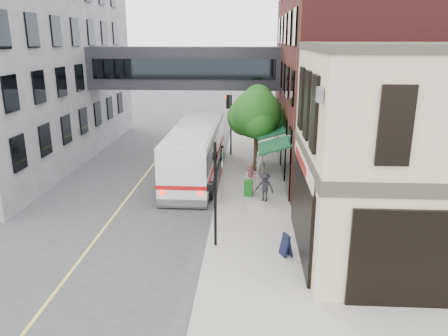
# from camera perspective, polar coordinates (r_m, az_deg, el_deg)

# --- Properties ---
(ground) EXTENTS (120.00, 120.00, 0.00)m
(ground) POSITION_cam_1_polar(r_m,az_deg,el_deg) (17.22, -3.00, -13.39)
(ground) COLOR #38383A
(ground) RESTS_ON ground
(sidewalk_main) EXTENTS (4.00, 60.00, 0.15)m
(sidewalk_main) POSITION_cam_1_polar(r_m,az_deg,el_deg) (30.05, 3.70, 0.09)
(sidewalk_main) COLOR gray
(sidewalk_main) RESTS_ON ground
(corner_building) EXTENTS (10.19, 8.12, 8.45)m
(corner_building) POSITION_cam_1_polar(r_m,az_deg,el_deg) (18.82, 25.83, 1.43)
(corner_building) COLOR beige
(corner_building) RESTS_ON ground
(brick_building) EXTENTS (13.76, 18.00, 14.00)m
(brick_building) POSITION_cam_1_polar(r_m,az_deg,el_deg) (30.97, 19.26, 12.73)
(brick_building) COLOR #4F1A18
(brick_building) RESTS_ON ground
(skyway_bridge) EXTENTS (14.00, 3.18, 3.00)m
(skyway_bridge) POSITION_cam_1_polar(r_m,az_deg,el_deg) (33.22, -4.99, 12.92)
(skyway_bridge) COLOR black
(skyway_bridge) RESTS_ON ground
(traffic_signal_near) EXTENTS (0.44, 0.22, 4.60)m
(traffic_signal_near) POSITION_cam_1_polar(r_m,az_deg,el_deg) (17.79, -1.26, -1.82)
(traffic_signal_near) COLOR black
(traffic_signal_near) RESTS_ON sidewalk_main
(traffic_signal_far) EXTENTS (0.53, 0.28, 4.50)m
(traffic_signal_far) POSITION_cam_1_polar(r_m,az_deg,el_deg) (32.28, 0.68, 7.23)
(traffic_signal_far) COLOR black
(traffic_signal_far) RESTS_ON sidewalk_main
(street_sign_pole) EXTENTS (0.08, 0.75, 3.00)m
(street_sign_pole) POSITION_cam_1_polar(r_m,az_deg,el_deg) (22.85, -0.19, -0.36)
(street_sign_pole) COLOR gray
(street_sign_pole) RESTS_ON sidewalk_main
(street_tree) EXTENTS (3.80, 3.20, 5.60)m
(street_tree) POSITION_cam_1_polar(r_m,az_deg,el_deg) (28.43, 4.25, 7.07)
(street_tree) COLOR #382619
(street_tree) RESTS_ON sidewalk_main
(lane_marking) EXTENTS (0.12, 40.00, 0.01)m
(lane_marking) POSITION_cam_1_polar(r_m,az_deg,el_deg) (27.12, -11.24, -2.21)
(lane_marking) COLOR #D8CC4C
(lane_marking) RESTS_ON ground
(bus) EXTENTS (3.04, 12.14, 3.26)m
(bus) POSITION_cam_1_polar(r_m,az_deg,el_deg) (28.08, -3.66, 2.61)
(bus) COLOR silver
(bus) RESTS_ON ground
(pedestrian_a) EXTENTS (0.83, 0.70, 1.95)m
(pedestrian_a) POSITION_cam_1_polar(r_m,az_deg,el_deg) (27.84, 4.82, 0.97)
(pedestrian_a) COLOR silver
(pedestrian_a) RESTS_ON sidewalk_main
(pedestrian_b) EXTENTS (1.00, 0.88, 1.72)m
(pedestrian_b) POSITION_cam_1_polar(r_m,az_deg,el_deg) (24.73, 3.56, -1.30)
(pedestrian_b) COLOR #D68B8C
(pedestrian_b) RESTS_ON sidewalk_main
(pedestrian_c) EXTENTS (1.18, 0.95, 1.60)m
(pedestrian_c) POSITION_cam_1_polar(r_m,az_deg,el_deg) (23.51, 5.33, -2.46)
(pedestrian_c) COLOR black
(pedestrian_c) RESTS_ON sidewalk_main
(newspaper_box) EXTENTS (0.49, 0.45, 0.91)m
(newspaper_box) POSITION_cam_1_polar(r_m,az_deg,el_deg) (24.35, 3.21, -2.60)
(newspaper_box) COLOR #155D16
(newspaper_box) RESTS_ON sidewalk_main
(sandwich_board) EXTENTS (0.51, 0.61, 0.92)m
(sandwich_board) POSITION_cam_1_polar(r_m,az_deg,el_deg) (18.01, 8.11, -9.92)
(sandwich_board) COLOR black
(sandwich_board) RESTS_ON sidewalk_main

